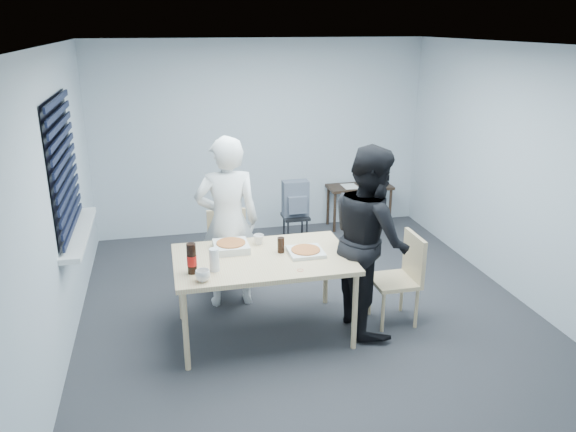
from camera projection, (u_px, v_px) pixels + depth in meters
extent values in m
plane|color=#323337|center=(308.00, 310.00, 5.73)|extent=(5.00, 5.00, 0.00)
plane|color=white|center=(311.00, 45.00, 4.88)|extent=(5.00, 5.00, 0.00)
plane|color=silver|center=(261.00, 138.00, 7.60)|extent=(4.50, 0.00, 4.50)
plane|color=silver|center=(431.00, 316.00, 3.00)|extent=(4.50, 0.00, 4.50)
plane|color=silver|center=(57.00, 205.00, 4.82)|extent=(0.00, 5.00, 5.00)
plane|color=silver|center=(520.00, 174.00, 5.78)|extent=(0.00, 5.00, 5.00)
plane|color=black|center=(62.00, 165.00, 5.11)|extent=(0.00, 1.30, 1.30)
cube|color=black|center=(65.00, 165.00, 5.12)|extent=(0.04, 1.30, 1.25)
cube|color=silver|center=(79.00, 233.00, 5.35)|extent=(0.18, 1.42, 0.05)
cube|color=beige|center=(263.00, 259.00, 5.08)|extent=(1.60, 1.01, 0.04)
cylinder|color=beige|center=(186.00, 331.00, 4.64)|extent=(0.05, 0.05, 0.73)
cylinder|color=beige|center=(181.00, 285.00, 5.46)|extent=(0.05, 0.05, 0.73)
cylinder|color=beige|center=(355.00, 312.00, 4.95)|extent=(0.05, 0.05, 0.73)
cylinder|color=beige|center=(326.00, 270.00, 5.77)|extent=(0.05, 0.05, 0.73)
cube|color=beige|center=(230.00, 256.00, 5.97)|extent=(0.42, 0.42, 0.04)
cube|color=beige|center=(227.00, 229.00, 6.07)|extent=(0.42, 0.04, 0.44)
cylinder|color=beige|center=(216.00, 283.00, 5.86)|extent=(0.03, 0.03, 0.41)
cylinder|color=beige|center=(213.00, 270.00, 6.17)|extent=(0.03, 0.03, 0.41)
cylinder|color=beige|center=(248.00, 280.00, 5.93)|extent=(0.03, 0.03, 0.41)
cylinder|color=beige|center=(244.00, 267.00, 6.24)|extent=(0.03, 0.03, 0.41)
cube|color=beige|center=(394.00, 281.00, 5.39)|extent=(0.42, 0.42, 0.04)
cube|color=beige|center=(414.00, 256.00, 5.35)|extent=(0.04, 0.42, 0.44)
cylinder|color=beige|center=(383.00, 312.00, 5.27)|extent=(0.03, 0.03, 0.41)
cylinder|color=beige|center=(370.00, 296.00, 5.59)|extent=(0.03, 0.03, 0.41)
cylinder|color=beige|center=(416.00, 308.00, 5.35)|extent=(0.03, 0.03, 0.41)
cylinder|color=beige|center=(402.00, 292.00, 5.66)|extent=(0.03, 0.03, 0.41)
imported|color=silver|center=(228.00, 223.00, 5.61)|extent=(0.65, 0.42, 1.77)
imported|color=black|center=(370.00, 239.00, 5.20)|extent=(0.47, 0.86, 1.77)
cube|color=#332218|center=(360.00, 187.00, 7.92)|extent=(0.90, 0.40, 0.04)
cylinder|color=#332218|center=(335.00, 213.00, 7.79)|extent=(0.04, 0.04, 0.56)
cylinder|color=#332218|center=(328.00, 206.00, 8.08)|extent=(0.04, 0.04, 0.56)
cylinder|color=#332218|center=(390.00, 209.00, 7.96)|extent=(0.04, 0.04, 0.56)
cylinder|color=#332218|center=(381.00, 202.00, 8.26)|extent=(0.04, 0.04, 0.56)
cube|color=black|center=(295.00, 217.00, 7.17)|extent=(0.32, 0.32, 0.04)
cylinder|color=black|center=(288.00, 237.00, 7.11)|extent=(0.04, 0.04, 0.41)
cylinder|color=black|center=(284.00, 230.00, 7.33)|extent=(0.04, 0.04, 0.41)
cylinder|color=black|center=(307.00, 236.00, 7.16)|extent=(0.04, 0.04, 0.41)
cylinder|color=black|center=(302.00, 229.00, 7.39)|extent=(0.04, 0.04, 0.41)
cube|color=slate|center=(295.00, 198.00, 7.09)|extent=(0.32, 0.17, 0.45)
cube|color=slate|center=(298.00, 205.00, 7.00)|extent=(0.24, 0.06, 0.22)
cube|color=silver|center=(231.00, 248.00, 5.22)|extent=(0.32, 0.32, 0.03)
cube|color=silver|center=(231.00, 245.00, 5.21)|extent=(0.32, 0.32, 0.03)
cylinder|color=#CC7F38|center=(231.00, 243.00, 5.20)|extent=(0.27, 0.27, 0.01)
cube|color=silver|center=(306.00, 252.00, 5.14)|extent=(0.31, 0.31, 0.03)
cylinder|color=#CC7F38|center=(306.00, 250.00, 5.13)|extent=(0.27, 0.27, 0.01)
imported|color=white|center=(203.00, 276.00, 4.59)|extent=(0.17, 0.17, 0.10)
imported|color=white|center=(259.00, 239.00, 5.35)|extent=(0.10, 0.10, 0.09)
cylinder|color=black|center=(281.00, 245.00, 5.15)|extent=(0.07, 0.07, 0.14)
cylinder|color=black|center=(192.00, 259.00, 4.70)|extent=(0.08, 0.08, 0.27)
cylinder|color=red|center=(192.00, 261.00, 4.71)|extent=(0.08, 0.08, 0.09)
cylinder|color=silver|center=(214.00, 260.00, 4.76)|extent=(0.09, 0.09, 0.20)
torus|color=red|center=(300.00, 270.00, 4.80)|extent=(0.06, 0.06, 0.00)
cube|color=white|center=(350.00, 186.00, 7.87)|extent=(0.27, 0.32, 0.00)
cube|color=black|center=(374.00, 183.00, 7.96)|extent=(0.16, 0.14, 0.06)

